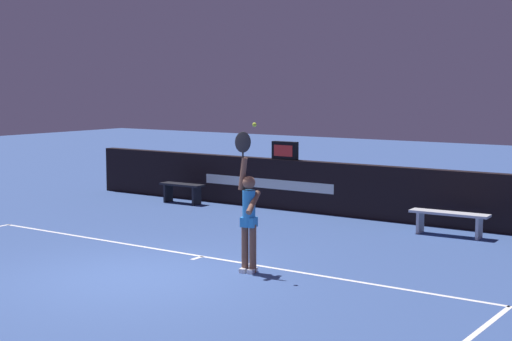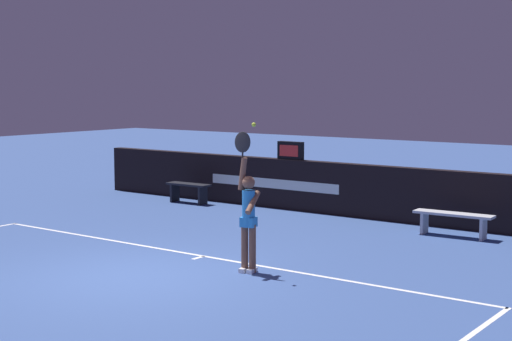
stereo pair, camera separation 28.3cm
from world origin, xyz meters
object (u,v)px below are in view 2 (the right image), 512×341
(courtside_bench_near, at_px, (453,218))
(courtside_bench_far, at_px, (188,189))
(speed_display, at_px, (291,151))
(tennis_player, at_px, (248,215))
(tennis_ball, at_px, (254,125))

(courtside_bench_near, bearing_deg, courtside_bench_far, 178.55)
(courtside_bench_near, bearing_deg, speed_display, 168.75)
(tennis_player, bearing_deg, speed_display, 117.44)
(tennis_ball, height_order, courtside_bench_far, tennis_ball)
(tennis_ball, distance_m, courtside_bench_far, 7.98)
(speed_display, height_order, courtside_bench_near, speed_display)
(tennis_ball, xyz_separation_m, courtside_bench_near, (1.37, 4.89, -2.04))
(tennis_ball, bearing_deg, courtside_bench_near, 74.30)
(tennis_ball, relative_size, courtside_bench_near, 0.04)
(courtside_bench_near, distance_m, courtside_bench_far, 7.19)
(courtside_bench_far, bearing_deg, courtside_bench_near, -1.45)
(tennis_ball, relative_size, courtside_bench_far, 0.05)
(tennis_player, bearing_deg, tennis_ball, -31.15)
(speed_display, distance_m, tennis_player, 6.40)
(speed_display, bearing_deg, courtside_bench_near, -11.25)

